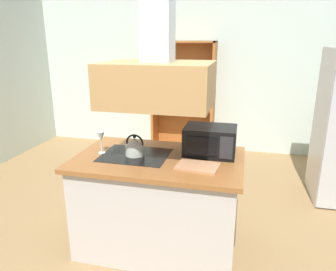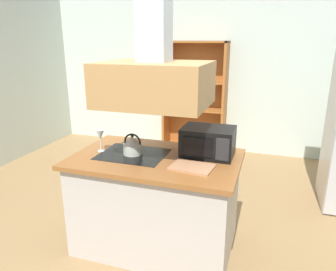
# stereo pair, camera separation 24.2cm
# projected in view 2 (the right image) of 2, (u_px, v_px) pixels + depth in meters

# --- Properties ---
(ground_plane) EXTENTS (7.80, 7.80, 0.00)m
(ground_plane) POSITION_uv_depth(u_px,v_px,m) (152.00, 241.00, 3.14)
(ground_plane) COLOR olive
(wall_back) EXTENTS (6.00, 0.12, 2.70)m
(wall_back) POSITION_uv_depth(u_px,v_px,m) (214.00, 73.00, 5.47)
(wall_back) COLOR silver
(wall_back) RESTS_ON ground
(kitchen_island) EXTENTS (1.49, 0.94, 0.90)m
(kitchen_island) POSITION_uv_depth(u_px,v_px,m) (156.00, 202.00, 2.98)
(kitchen_island) COLOR #B9B2AB
(kitchen_island) RESTS_ON ground
(range_hood) EXTENTS (0.90, 0.70, 1.33)m
(range_hood) POSITION_uv_depth(u_px,v_px,m) (155.00, 68.00, 2.62)
(range_hood) COLOR #AD7F49
(dish_cabinet) EXTENTS (1.06, 0.40, 1.88)m
(dish_cabinet) POSITION_uv_depth(u_px,v_px,m) (195.00, 104.00, 5.51)
(dish_cabinet) COLOR #A55E29
(dish_cabinet) RESTS_ON ground
(kettle) EXTENTS (0.17, 0.17, 0.20)m
(kettle) POSITION_uv_depth(u_px,v_px,m) (133.00, 146.00, 2.89)
(kettle) COLOR beige
(kettle) RESTS_ON kitchen_island
(cutting_board) EXTENTS (0.37, 0.28, 0.02)m
(cutting_board) POSITION_uv_depth(u_px,v_px,m) (192.00, 167.00, 2.60)
(cutting_board) COLOR tan
(cutting_board) RESTS_ON kitchen_island
(microwave) EXTENTS (0.46, 0.35, 0.26)m
(microwave) POSITION_uv_depth(u_px,v_px,m) (208.00, 142.00, 2.85)
(microwave) COLOR black
(microwave) RESTS_ON kitchen_island
(wine_glass_on_counter) EXTENTS (0.08, 0.08, 0.21)m
(wine_glass_on_counter) POSITION_uv_depth(u_px,v_px,m) (100.00, 136.00, 2.95)
(wine_glass_on_counter) COLOR silver
(wine_glass_on_counter) RESTS_ON kitchen_island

